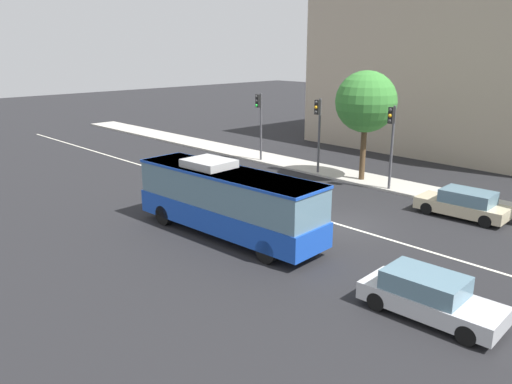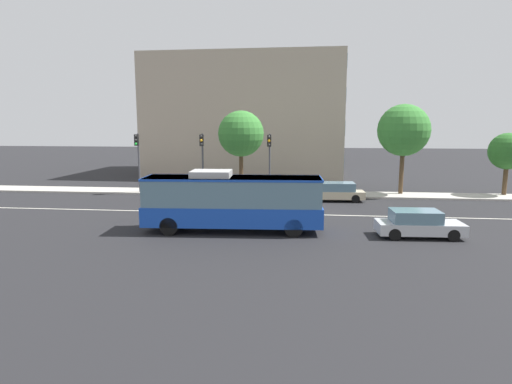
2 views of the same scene
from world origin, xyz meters
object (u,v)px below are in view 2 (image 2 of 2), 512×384
object	(u,v)px
sedan_beige	(336,192)
street_tree_kerbside_left	(404,130)
street_tree_kerbside_centre	(508,152)
street_tree_kerbside_right	(241,134)
traffic_light_near_corner	(269,154)
traffic_light_mid_block	(202,153)
traffic_light_far_corner	(138,153)
transit_bus	(232,200)
sedan_silver	(418,224)

from	to	relation	value
sedan_beige	street_tree_kerbside_left	bearing A→B (deg)	-151.58
street_tree_kerbside_left	street_tree_kerbside_centre	world-z (taller)	street_tree_kerbside_left
street_tree_kerbside_right	street_tree_kerbside_centre	bearing A→B (deg)	3.40
traffic_light_near_corner	street_tree_kerbside_right	bearing A→B (deg)	-105.69
traffic_light_near_corner	traffic_light_mid_block	bearing A→B (deg)	-88.05
traffic_light_near_corner	street_tree_kerbside_left	world-z (taller)	street_tree_kerbside_left
traffic_light_near_corner	street_tree_kerbside_right	world-z (taller)	street_tree_kerbside_right
traffic_light_mid_block	street_tree_kerbside_left	world-z (taller)	street_tree_kerbside_left
sedan_beige	traffic_light_far_corner	bearing A→B (deg)	-8.31
transit_bus	traffic_light_far_corner	bearing A→B (deg)	126.90
transit_bus	sedan_beige	world-z (taller)	transit_bus
traffic_light_near_corner	traffic_light_far_corner	bearing A→B (deg)	-87.25
sedan_silver	traffic_light_near_corner	distance (m)	15.37
transit_bus	sedan_silver	bearing A→B (deg)	-4.01
traffic_light_far_corner	sedan_beige	bearing A→B (deg)	89.39
transit_bus	street_tree_kerbside_centre	bearing A→B (deg)	31.26
street_tree_kerbside_centre	traffic_light_far_corner	bearing A→B (deg)	-176.29
sedan_silver	street_tree_kerbside_left	world-z (taller)	street_tree_kerbside_left
traffic_light_mid_block	street_tree_kerbside_centre	size ratio (longest dim) A/B	0.98
sedan_silver	street_tree_kerbside_left	distance (m)	14.98
sedan_beige	sedan_silver	bearing A→B (deg)	106.15
sedan_beige	street_tree_kerbside_left	distance (m)	8.17
transit_bus	traffic_light_near_corner	world-z (taller)	traffic_light_near_corner
sedan_silver	street_tree_kerbside_right	xyz separation A→B (m)	(-11.47, 13.02, 4.44)
sedan_beige	street_tree_kerbside_right	size ratio (longest dim) A/B	0.64
sedan_beige	traffic_light_mid_block	bearing A→B (deg)	-11.16
sedan_beige	traffic_light_near_corner	distance (m)	6.27
traffic_light_mid_block	street_tree_kerbside_left	bearing A→B (deg)	95.26
traffic_light_mid_block	street_tree_kerbside_centre	xyz separation A→B (m)	(25.29, 2.02, 0.19)
transit_bus	street_tree_kerbside_left	distance (m)	18.87
transit_bus	traffic_light_far_corner	world-z (taller)	traffic_light_far_corner
street_tree_kerbside_left	street_tree_kerbside_right	size ratio (longest dim) A/B	1.07
traffic_light_near_corner	traffic_light_far_corner	size ratio (longest dim) A/B	1.00
sedan_silver	traffic_light_far_corner	distance (m)	23.94
sedan_silver	traffic_light_mid_block	size ratio (longest dim) A/B	0.88
traffic_light_far_corner	street_tree_kerbside_left	world-z (taller)	street_tree_kerbside_left
sedan_beige	traffic_light_far_corner	size ratio (longest dim) A/B	0.88
sedan_silver	traffic_light_near_corner	xyz separation A→B (m)	(-8.98, 12.15, 2.84)
street_tree_kerbside_left	street_tree_kerbside_right	bearing A→B (deg)	-175.65
transit_bus	traffic_light_near_corner	distance (m)	12.16
traffic_light_near_corner	traffic_light_mid_block	distance (m)	5.71
transit_bus	street_tree_kerbside_right	size ratio (longest dim) A/B	1.42
street_tree_kerbside_left	street_tree_kerbside_centre	xyz separation A→B (m)	(8.50, 0.28, -1.72)
sedan_beige	traffic_light_mid_block	xyz separation A→B (m)	(-11.09, 1.68, 2.84)
traffic_light_near_corner	street_tree_kerbside_right	distance (m)	3.09
transit_bus	traffic_light_near_corner	bearing A→B (deg)	81.41
sedan_silver	traffic_light_far_corner	size ratio (longest dim) A/B	0.88
sedan_silver	street_tree_kerbside_right	distance (m)	17.91
transit_bus	sedan_beige	xyz separation A→B (m)	(6.54, 10.46, -1.09)
traffic_light_near_corner	traffic_light_mid_block	size ratio (longest dim) A/B	1.00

